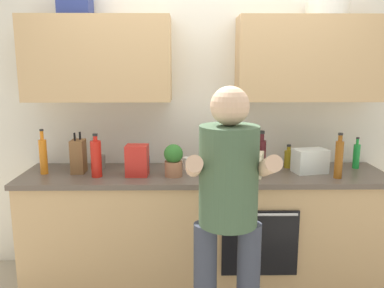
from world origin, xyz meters
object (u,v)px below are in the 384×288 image
object	(u,v)px
cup_stoneware	(100,162)
bottle_soy	(216,158)
bottle_wine	(261,153)
potted_herb	(173,160)
grocery_bag_produce	(310,161)
person_standing	(228,202)
bottle_juice	(43,156)
bottle_oil	(288,158)
bottle_syrup	(339,158)
grocery_bag_rice	(247,164)
bottle_soda	(356,156)
grocery_bag_crisps	(137,160)
knife_block	(78,156)
cup_coffee	(188,163)
cup_tea	(145,161)

from	to	relation	value
cup_stoneware	bottle_soy	bearing A→B (deg)	-3.92
bottle_wine	potted_herb	bearing A→B (deg)	-164.53
bottle_wine	grocery_bag_produce	xyz separation A→B (m)	(0.37, -0.11, -0.04)
person_standing	potted_herb	bearing A→B (deg)	114.12
potted_herb	grocery_bag_produce	xyz separation A→B (m)	(1.06, 0.09, -0.03)
bottle_soy	bottle_juice	bearing A→B (deg)	-175.49
grocery_bag_produce	bottle_juice	bearing A→B (deg)	-179.81
bottle_soy	bottle_juice	distance (m)	1.34
person_standing	bottle_oil	bearing A→B (deg)	59.26
person_standing	bottle_juice	size ratio (longest dim) A/B	4.63
bottle_soy	bottle_syrup	xyz separation A→B (m)	(0.89, -0.25, 0.06)
bottle_soy	grocery_bag_rice	xyz separation A→B (m)	(0.22, -0.17, -0.00)
bottle_soy	bottle_soda	bearing A→B (deg)	1.43
bottle_wine	grocery_bag_crisps	world-z (taller)	bottle_wine
cup_stoneware	bottle_syrup	bearing A→B (deg)	-9.87
knife_block	bottle_soda	bearing A→B (deg)	2.59
grocery_bag_crisps	grocery_bag_rice	world-z (taller)	grocery_bag_crisps
bottle_syrup	cup_coffee	bearing A→B (deg)	166.43
bottle_oil	cup_tea	size ratio (longest dim) A/B	2.14
knife_block	bottle_syrup	bearing A→B (deg)	-5.28
bottle_syrup	bottle_wine	xyz separation A→B (m)	(-0.53, 0.26, -0.02)
bottle_juice	grocery_bag_crisps	distance (m)	0.73
bottle_syrup	cup_stoneware	xyz separation A→B (m)	(-1.83, 0.32, -0.10)
person_standing	grocery_bag_produce	distance (m)	1.11
person_standing	knife_block	bearing A→B (deg)	141.28
cup_stoneware	potted_herb	world-z (taller)	potted_herb
cup_stoneware	grocery_bag_rice	distance (m)	1.19
bottle_oil	cup_stoneware	size ratio (longest dim) A/B	1.77
person_standing	bottle_soda	distance (m)	1.50
bottle_juice	bottle_wine	xyz separation A→B (m)	(1.70, 0.11, -0.01)
knife_block	grocery_bag_rice	size ratio (longest dim) A/B	1.32
knife_block	grocery_bag_rice	world-z (taller)	knife_block
knife_block	person_standing	bearing A→B (deg)	-38.72
bottle_juice	potted_herb	size ratio (longest dim) A/B	1.42
person_standing	bottle_wine	distance (m)	1.02
grocery_bag_produce	grocery_bag_rice	size ratio (longest dim) A/B	1.03
bottle_syrup	cup_coffee	size ratio (longest dim) A/B	3.50
bottle_syrup	grocery_bag_crisps	size ratio (longest dim) A/B	1.44
bottle_oil	potted_herb	distance (m)	0.97
grocery_bag_produce	bottle_oil	bearing A→B (deg)	129.58
bottle_soy	bottle_wine	bearing A→B (deg)	1.34
bottle_wine	cup_stoneware	bearing A→B (deg)	177.53
bottle_syrup	bottle_soda	bearing A→B (deg)	48.38
bottle_juice	grocery_bag_crisps	xyz separation A→B (m)	(0.73, -0.06, -0.03)
person_standing	cup_coffee	distance (m)	0.98
bottle_juice	cup_coffee	xyz separation A→B (m)	(1.12, 0.12, -0.10)
bottle_wine	knife_block	world-z (taller)	knife_block
cup_stoneware	potted_herb	xyz separation A→B (m)	(0.60, -0.25, 0.07)
bottle_wine	cup_stoneware	xyz separation A→B (m)	(-1.30, 0.06, -0.08)
knife_block	grocery_bag_crisps	size ratio (longest dim) A/B	1.35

